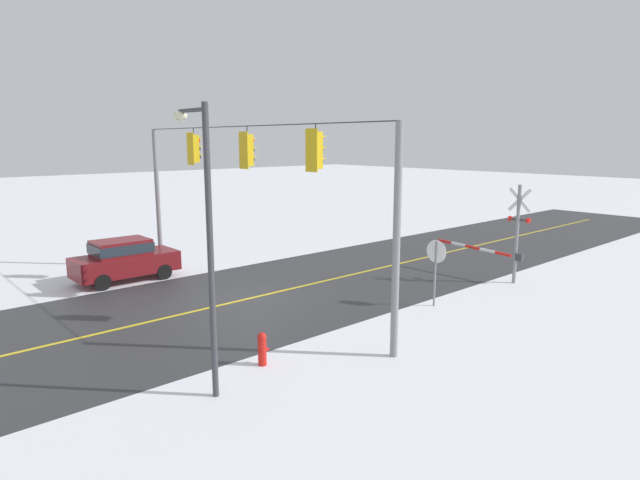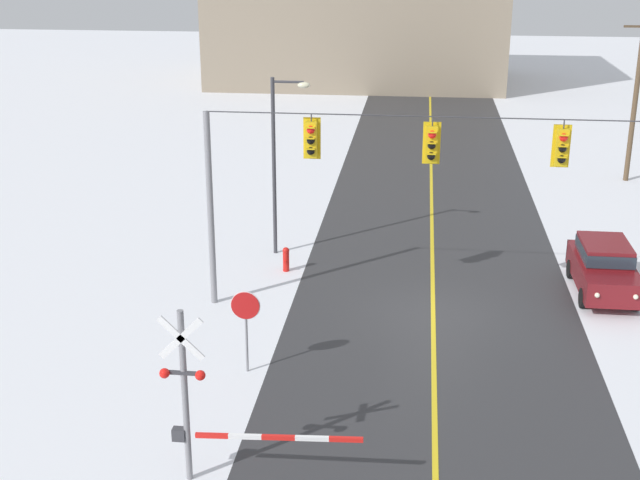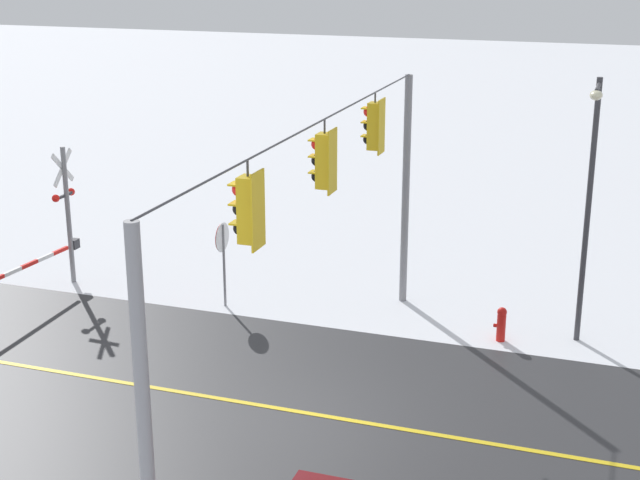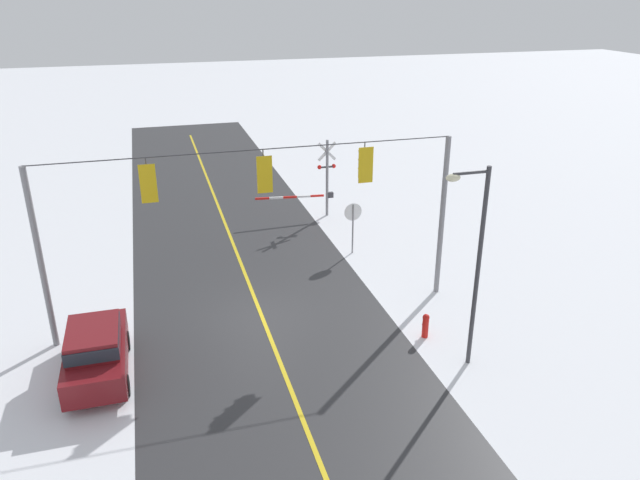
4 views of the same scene
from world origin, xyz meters
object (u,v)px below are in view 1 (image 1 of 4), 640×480
at_px(parked_car_maroon, 124,258).
at_px(streetlamp_near, 204,225).
at_px(stop_sign, 436,258).
at_px(railroad_crossing, 509,234).
at_px(fire_hydrant, 262,348).

xyz_separation_m(parked_car_maroon, streetlamp_near, (-11.11, 2.48, 2.96)).
bearing_deg(parked_car_maroon, stop_sign, -147.33).
bearing_deg(parked_car_maroon, railroad_crossing, -131.84).
xyz_separation_m(railroad_crossing, parked_car_maroon, (10.51, 11.73, -1.03)).
distance_m(railroad_crossing, fire_hydrant, 12.52).
relative_size(railroad_crossing, fire_hydrant, 4.84).
relative_size(parked_car_maroon, streetlamp_near, 0.65).
distance_m(streetlamp_near, fire_hydrant, 3.91).
height_order(stop_sign, fire_hydrant, stop_sign).
xyz_separation_m(parked_car_maroon, fire_hydrant, (-10.64, 0.69, -0.49)).
bearing_deg(streetlamp_near, stop_sign, -86.53).
height_order(parked_car_maroon, streetlamp_near, streetlamp_near).
relative_size(stop_sign, fire_hydrant, 2.67).
distance_m(stop_sign, railroad_crossing, 4.98).
distance_m(stop_sign, parked_car_maroon, 12.55).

